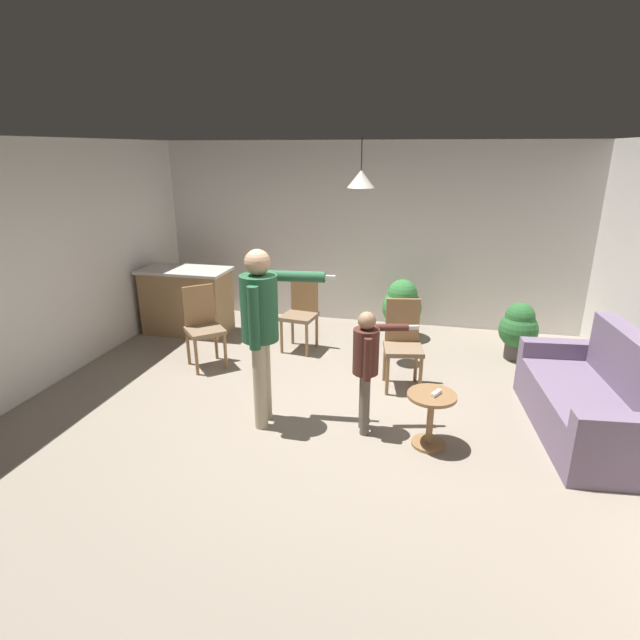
# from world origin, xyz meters

# --- Properties ---
(ground) EXTENTS (7.68, 7.68, 0.00)m
(ground) POSITION_xyz_m (0.00, 0.00, 0.00)
(ground) COLOR gray
(wall_back) EXTENTS (6.40, 0.10, 2.70)m
(wall_back) POSITION_xyz_m (0.00, 3.20, 1.35)
(wall_back) COLOR silver
(wall_back) RESTS_ON ground
(wall_left) EXTENTS (0.10, 6.40, 2.70)m
(wall_left) POSITION_xyz_m (-3.20, 0.00, 1.35)
(wall_left) COLOR silver
(wall_left) RESTS_ON ground
(couch_floral) EXTENTS (1.04, 1.88, 1.00)m
(couch_floral) POSITION_xyz_m (2.59, 0.33, 0.33)
(couch_floral) COLOR slate
(couch_floral) RESTS_ON ground
(kitchen_counter) EXTENTS (1.26, 0.66, 0.95)m
(kitchen_counter) POSITION_xyz_m (-2.45, 2.03, 0.48)
(kitchen_counter) COLOR #99754C
(kitchen_counter) RESTS_ON ground
(side_table_by_couch) EXTENTS (0.44, 0.44, 0.52)m
(side_table_by_couch) POSITION_xyz_m (1.11, -0.23, 0.33)
(side_table_by_couch) COLOR olive
(side_table_by_couch) RESTS_ON ground
(person_adult) EXTENTS (0.83, 0.56, 1.74)m
(person_adult) POSITION_xyz_m (-0.48, -0.19, 1.08)
(person_adult) COLOR tan
(person_adult) RESTS_ON ground
(person_child) EXTENTS (0.57, 0.45, 1.20)m
(person_child) POSITION_xyz_m (0.50, -0.11, 0.75)
(person_child) COLOR #60564C
(person_child) RESTS_ON ground
(dining_chair_by_counter) EXTENTS (0.59, 0.59, 1.00)m
(dining_chair_by_counter) POSITION_xyz_m (-1.68, 0.98, 0.55)
(dining_chair_by_counter) COLOR olive
(dining_chair_by_counter) RESTS_ON ground
(dining_chair_near_wall) EXTENTS (0.49, 0.49, 1.00)m
(dining_chair_near_wall) POSITION_xyz_m (0.75, 0.96, 0.55)
(dining_chair_near_wall) COLOR olive
(dining_chair_near_wall) RESTS_ON ground
(dining_chair_centre_back) EXTENTS (0.47, 0.47, 1.00)m
(dining_chair_centre_back) POSITION_xyz_m (-0.65, 1.79, 0.55)
(dining_chair_centre_back) COLOR olive
(dining_chair_centre_back) RESTS_ON ground
(potted_plant_corner) EXTENTS (0.56, 0.56, 0.85)m
(potted_plant_corner) POSITION_xyz_m (0.62, 2.52, 0.47)
(potted_plant_corner) COLOR brown
(potted_plant_corner) RESTS_ON ground
(potted_plant_by_wall) EXTENTS (0.49, 0.49, 0.75)m
(potted_plant_by_wall) POSITION_xyz_m (2.13, 2.09, 0.41)
(potted_plant_by_wall) COLOR #4C4742
(potted_plant_by_wall) RESTS_ON ground
(spare_remote_on_table) EXTENTS (0.09, 0.13, 0.04)m
(spare_remote_on_table) POSITION_xyz_m (1.14, -0.24, 0.54)
(spare_remote_on_table) COLOR white
(spare_remote_on_table) RESTS_ON side_table_by_couch
(ceiling_light_pendant) EXTENTS (0.32, 0.32, 0.55)m
(ceiling_light_pendant) POSITION_xyz_m (0.14, 1.60, 2.25)
(ceiling_light_pendant) COLOR silver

